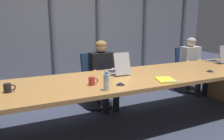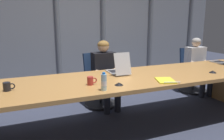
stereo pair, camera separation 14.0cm
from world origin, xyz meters
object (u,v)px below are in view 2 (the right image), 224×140
laptop_left_mid (118,69)px  person_left_mid (105,70)px  office_chair_center (192,75)px  coffee_mug_near (91,81)px  conference_mic_right_side (213,72)px  spiral_notepad (166,80)px  conference_mic_left_side (119,84)px  office_chair_left_mid (99,86)px  person_center (198,62)px  laptop_center (223,60)px  water_bottle_primary (104,82)px  coffee_mug_far (7,87)px

laptop_left_mid → person_left_mid: person_left_mid is taller
office_chair_center → coffee_mug_near: 2.97m
conference_mic_right_side → spiral_notepad: conference_mic_right_side is taller
person_left_mid → conference_mic_left_side: (-0.27, -1.18, 0.08)m
laptop_left_mid → office_chair_left_mid: laptop_left_mid is taller
laptop_left_mid → person_center: bearing=-73.3°
spiral_notepad → laptop_left_mid: bearing=141.8°
coffee_mug_near → person_center: bearing=21.1°
conference_mic_left_side → office_chair_left_mid: bearing=81.1°
conference_mic_right_side → office_chair_center: bearing=58.4°
laptop_center → office_chair_center: (0.01, 0.77, -0.46)m
office_chair_left_mid → person_center: (2.14, -0.16, 0.31)m
office_chair_left_mid → water_bottle_primary: size_ratio=4.50×
water_bottle_primary → conference_mic_left_side: water_bottle_primary is taller
office_chair_left_mid → spiral_notepad: 1.51m
coffee_mug_far → laptop_left_mid: bearing=10.9°
person_center → conference_mic_left_side: person_center is taller
office_chair_left_mid → laptop_left_mid: bearing=-6.6°
person_center → coffee_mug_near: bearing=-68.6°
office_chair_left_mid → office_chair_center: size_ratio=1.02×
conference_mic_right_side → coffee_mug_far: bearing=175.6°
conference_mic_left_side → person_left_mid: bearing=77.1°
laptop_left_mid → spiral_notepad: bearing=-146.9°
laptop_center → office_chair_center: laptop_center is taller
person_center → spiral_notepad: size_ratio=3.26×
conference_mic_right_side → spiral_notepad: bearing=-172.8°
office_chair_center → coffee_mug_far: office_chair_center is taller
conference_mic_left_side → spiral_notepad: 0.65m
office_chair_left_mid → coffee_mug_far: 1.86m
laptop_left_mid → spiral_notepad: 0.74m
water_bottle_primary → coffee_mug_near: size_ratio=1.69×
laptop_left_mid → conference_mic_left_side: 0.61m
water_bottle_primary → spiral_notepad: (0.89, 0.06, -0.09)m
office_chair_left_mid → coffee_mug_near: (-0.52, -1.18, 0.45)m
laptop_center → spiral_notepad: bearing=112.4°
coffee_mug_near → spiral_notepad: bearing=-12.3°
conference_mic_right_side → spiral_notepad: size_ratio=0.31×
office_chair_left_mid → conference_mic_right_side: size_ratio=8.63×
coffee_mug_far → spiral_notepad: size_ratio=0.36×
office_chair_left_mid → office_chair_center: (2.16, -0.00, -0.00)m
office_chair_center → water_bottle_primary: water_bottle_primary is taller
water_bottle_primary → coffee_mug_far: (-1.01, 0.40, -0.04)m
conference_mic_left_side → water_bottle_primary: bearing=-152.7°
coffee_mug_near → spiral_notepad: coffee_mug_near is taller
person_left_mid → coffee_mug_near: (-0.59, -1.03, 0.12)m
water_bottle_primary → coffee_mug_near: water_bottle_primary is taller
water_bottle_primary → conference_mic_left_side: size_ratio=1.92×
conference_mic_left_side → conference_mic_right_side: 1.59m
laptop_left_mid → office_chair_left_mid: 0.89m
conference_mic_left_side → spiral_notepad: bearing=-5.6°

